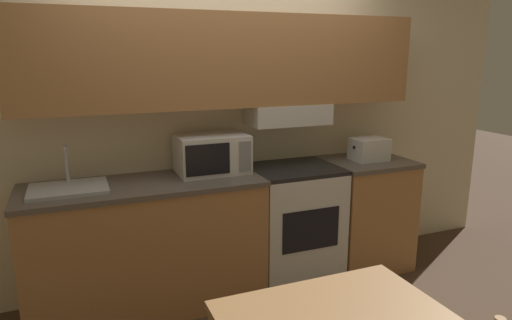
% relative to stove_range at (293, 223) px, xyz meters
% --- Properties ---
extents(ground_plane, '(16.00, 16.00, 0.00)m').
position_rel_stove_range_xyz_m(ground_plane, '(-0.48, 0.30, -0.47)').
color(ground_plane, '#4C3828').
extents(wall_back, '(5.39, 0.38, 2.55)m').
position_rel_stove_range_xyz_m(wall_back, '(-0.47, 0.23, 1.03)').
color(wall_back, beige).
rests_on(wall_back, ground_plane).
extents(lower_counter_main, '(1.64, 0.62, 0.94)m').
position_rel_stove_range_xyz_m(lower_counter_main, '(-1.16, -0.01, 0.00)').
color(lower_counter_main, '#B27A47').
rests_on(lower_counter_main, ground_plane).
extents(lower_counter_right_stub, '(0.68, 0.62, 0.94)m').
position_rel_stove_range_xyz_m(lower_counter_right_stub, '(0.68, -0.01, 0.00)').
color(lower_counter_right_stub, '#B27A47').
rests_on(lower_counter_right_stub, ground_plane).
extents(stove_range, '(0.67, 0.60, 0.94)m').
position_rel_stove_range_xyz_m(stove_range, '(0.00, 0.00, 0.00)').
color(stove_range, silver).
rests_on(stove_range, ground_plane).
extents(microwave, '(0.52, 0.35, 0.28)m').
position_rel_stove_range_xyz_m(microwave, '(-0.64, 0.08, 0.61)').
color(microwave, silver).
rests_on(microwave, lower_counter_main).
extents(toaster, '(0.30, 0.22, 0.18)m').
position_rel_stove_range_xyz_m(toaster, '(0.68, -0.02, 0.56)').
color(toaster, silver).
rests_on(toaster, lower_counter_right_stub).
extents(sink_basin, '(0.49, 0.38, 0.28)m').
position_rel_stove_range_xyz_m(sink_basin, '(-1.64, -0.01, 0.49)').
color(sink_basin, '#B7BABF').
rests_on(sink_basin, lower_counter_main).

